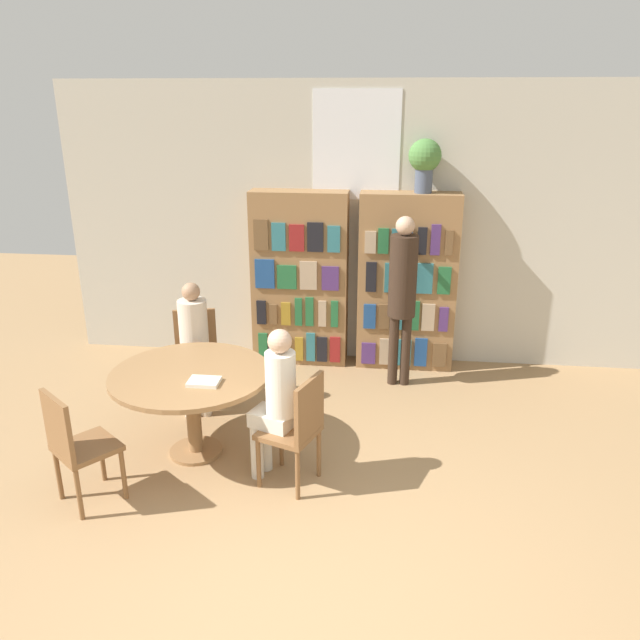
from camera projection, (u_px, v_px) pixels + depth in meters
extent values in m
plane|color=#9E7A51|center=(309.00, 611.00, 3.64)|extent=(16.00, 16.00, 0.00)
cube|color=beige|center=(355.00, 227.00, 6.71)|extent=(6.40, 0.06, 3.00)
cube|color=white|center=(356.00, 145.00, 6.39)|extent=(0.90, 0.01, 1.10)
cube|color=olive|center=(300.00, 279.00, 6.79)|extent=(1.04, 0.32, 1.90)
cube|color=#236638|center=(263.00, 346.00, 6.92)|extent=(0.10, 0.02, 0.30)
cube|color=#4C2D6B|center=(274.00, 348.00, 6.92)|extent=(0.11, 0.02, 0.26)
cube|color=#2D707A|center=(287.00, 348.00, 6.90)|extent=(0.07, 0.02, 0.29)
cube|color=olive|center=(299.00, 349.00, 6.88)|extent=(0.09, 0.02, 0.27)
cube|color=#2D707A|center=(311.00, 347.00, 6.86)|extent=(0.10, 0.02, 0.33)
cube|color=black|center=(322.00, 349.00, 6.85)|extent=(0.12, 0.02, 0.28)
cube|color=maroon|center=(335.00, 350.00, 6.84)|extent=(0.11, 0.02, 0.29)
cube|color=black|center=(261.00, 312.00, 6.79)|extent=(0.10, 0.02, 0.27)
cube|color=brown|center=(273.00, 315.00, 6.78)|extent=(0.08, 0.02, 0.23)
cube|color=olive|center=(286.00, 314.00, 6.76)|extent=(0.10, 0.02, 0.26)
cube|color=#236638|center=(299.00, 312.00, 6.74)|extent=(0.08, 0.02, 0.31)
cube|color=#236638|center=(309.00, 312.00, 6.72)|extent=(0.09, 0.02, 0.32)
cube|color=tan|center=(322.00, 314.00, 6.71)|extent=(0.08, 0.02, 0.29)
cube|color=#236638|center=(335.00, 314.00, 6.70)|extent=(0.08, 0.02, 0.29)
cube|color=navy|center=(265.00, 274.00, 6.63)|extent=(0.21, 0.02, 0.32)
cube|color=#236638|center=(287.00, 277.00, 6.62)|extent=(0.21, 0.02, 0.26)
cube|color=tan|center=(308.00, 276.00, 6.58)|extent=(0.18, 0.02, 0.31)
cube|color=#4C2D6B|center=(330.00, 278.00, 6.57)|extent=(0.18, 0.02, 0.26)
cube|color=brown|center=(261.00, 235.00, 6.49)|extent=(0.15, 0.02, 0.33)
cube|color=#2D707A|center=(279.00, 237.00, 6.48)|extent=(0.15, 0.02, 0.29)
cube|color=maroon|center=(297.00, 238.00, 6.46)|extent=(0.16, 0.02, 0.28)
cube|color=black|center=(315.00, 237.00, 6.44)|extent=(0.17, 0.02, 0.31)
cube|color=#2D707A|center=(334.00, 239.00, 6.42)|extent=(0.13, 0.02, 0.28)
cube|color=olive|center=(407.00, 282.00, 6.66)|extent=(1.04, 0.32, 1.90)
cube|color=#4C2D6B|center=(368.00, 353.00, 6.81)|extent=(0.15, 0.02, 0.24)
cube|color=tan|center=(386.00, 352.00, 6.78)|extent=(0.14, 0.02, 0.30)
cube|color=#2D707A|center=(404.00, 353.00, 6.76)|extent=(0.15, 0.02, 0.30)
cube|color=navy|center=(421.00, 352.00, 6.73)|extent=(0.13, 0.02, 0.32)
cube|color=brown|center=(439.00, 355.00, 6.72)|extent=(0.14, 0.02, 0.27)
cube|color=navy|center=(370.00, 316.00, 6.66)|extent=(0.13, 0.02, 0.27)
cube|color=brown|center=(384.00, 317.00, 6.64)|extent=(0.11, 0.02, 0.28)
cube|color=#2D707A|center=(398.00, 318.00, 6.63)|extent=(0.10, 0.02, 0.26)
cube|color=#236638|center=(414.00, 316.00, 6.60)|extent=(0.12, 0.02, 0.32)
cube|color=tan|center=(428.00, 317.00, 6.59)|extent=(0.13, 0.02, 0.30)
cube|color=#4C2D6B|center=(444.00, 319.00, 6.58)|extent=(0.09, 0.02, 0.27)
cube|color=black|center=(371.00, 277.00, 6.51)|extent=(0.11, 0.02, 0.32)
cube|color=#2D707A|center=(390.00, 278.00, 6.49)|extent=(0.11, 0.02, 0.31)
cube|color=tan|center=(407.00, 279.00, 6.47)|extent=(0.14, 0.02, 0.31)
cube|color=#2D707A|center=(425.00, 279.00, 6.45)|extent=(0.16, 0.02, 0.32)
cube|color=#236638|center=(444.00, 281.00, 6.43)|extent=(0.13, 0.02, 0.29)
cube|color=tan|center=(370.00, 242.00, 6.39)|extent=(0.12, 0.02, 0.23)
cube|color=#236638|center=(383.00, 241.00, 6.37)|extent=(0.11, 0.02, 0.26)
cube|color=#2D707A|center=(397.00, 242.00, 6.35)|extent=(0.10, 0.02, 0.26)
cube|color=navy|center=(408.00, 240.00, 6.34)|extent=(0.08, 0.02, 0.29)
cube|color=black|center=(422.00, 241.00, 6.32)|extent=(0.09, 0.02, 0.28)
cube|color=#4C2D6B|center=(436.00, 240.00, 6.30)|extent=(0.10, 0.02, 0.31)
cube|color=brown|center=(449.00, 243.00, 6.30)|extent=(0.08, 0.02, 0.26)
cylinder|color=#475166|center=(424.00, 181.00, 6.28)|extent=(0.18, 0.18, 0.24)
sphere|color=#4C7F3D|center=(425.00, 155.00, 6.20)|extent=(0.33, 0.33, 0.33)
cylinder|color=olive|center=(196.00, 451.00, 5.25)|extent=(0.44, 0.44, 0.03)
cylinder|color=olive|center=(193.00, 414.00, 5.13)|extent=(0.12, 0.12, 0.67)
cylinder|color=olive|center=(190.00, 374.00, 5.01)|extent=(1.29, 1.29, 0.04)
cube|color=brown|center=(87.00, 448.00, 4.51)|extent=(0.56, 0.56, 0.04)
cube|color=brown|center=(58.00, 427.00, 4.31)|extent=(0.33, 0.28, 0.45)
cylinder|color=brown|center=(102.00, 457.00, 4.81)|extent=(0.04, 0.04, 0.42)
cylinder|color=brown|center=(124.00, 475.00, 4.59)|extent=(0.04, 0.04, 0.42)
cylinder|color=brown|center=(58.00, 474.00, 4.59)|extent=(0.04, 0.04, 0.42)
cylinder|color=brown|center=(79.00, 494.00, 4.36)|extent=(0.04, 0.04, 0.42)
cube|color=brown|center=(196.00, 362.00, 5.95)|extent=(0.49, 0.49, 0.04)
cube|color=brown|center=(195.00, 331.00, 6.04)|extent=(0.40, 0.14, 0.45)
cylinder|color=brown|center=(216.00, 390.00, 5.90)|extent=(0.04, 0.04, 0.42)
cylinder|color=brown|center=(179.00, 393.00, 5.85)|extent=(0.04, 0.04, 0.42)
cylinder|color=brown|center=(216.00, 375.00, 6.21)|extent=(0.04, 0.04, 0.42)
cylinder|color=brown|center=(181.00, 377.00, 6.17)|extent=(0.04, 0.04, 0.42)
cube|color=brown|center=(289.00, 432.00, 4.72)|extent=(0.52, 0.52, 0.04)
cube|color=brown|center=(309.00, 408.00, 4.56)|extent=(0.17, 0.39, 0.45)
cylinder|color=brown|center=(259.00, 463.00, 4.73)|extent=(0.04, 0.04, 0.42)
cylinder|color=brown|center=(281.00, 442.00, 5.01)|extent=(0.04, 0.04, 0.42)
cylinder|color=brown|center=(298.00, 475.00, 4.58)|extent=(0.04, 0.04, 0.42)
cylinder|color=brown|center=(319.00, 453.00, 4.87)|extent=(0.04, 0.04, 0.42)
cube|color=beige|center=(195.00, 360.00, 5.80)|extent=(0.34, 0.38, 0.12)
cylinder|color=beige|center=(193.00, 326.00, 5.77)|extent=(0.27, 0.27, 0.50)
sphere|color=#A37A5B|center=(191.00, 292.00, 5.65)|extent=(0.17, 0.17, 0.17)
cylinder|color=beige|center=(205.00, 393.00, 5.80)|extent=(0.10, 0.10, 0.46)
cylinder|color=beige|center=(189.00, 394.00, 5.78)|extent=(0.10, 0.10, 0.46)
cube|color=silver|center=(273.00, 418.00, 4.75)|extent=(0.38, 0.33, 0.12)
cylinder|color=silver|center=(281.00, 384.00, 4.61)|extent=(0.23, 0.23, 0.50)
sphere|color=tan|center=(280.00, 341.00, 4.50)|extent=(0.18, 0.18, 0.18)
cylinder|color=silver|center=(257.00, 451.00, 4.85)|extent=(0.10, 0.10, 0.46)
cylinder|color=silver|center=(266.00, 444.00, 4.95)|extent=(0.10, 0.10, 0.46)
cylinder|color=#332319|center=(393.00, 350.00, 6.39)|extent=(0.10, 0.10, 0.75)
cylinder|color=#332319|center=(406.00, 350.00, 6.38)|extent=(0.10, 0.10, 0.75)
cylinder|color=#332319|center=(403.00, 276.00, 6.12)|extent=(0.28, 0.28, 0.82)
sphere|color=tan|center=(405.00, 226.00, 5.95)|extent=(0.19, 0.19, 0.19)
cylinder|color=#332319|center=(412.00, 250.00, 6.28)|extent=(0.07, 0.30, 0.07)
cube|color=silver|center=(204.00, 382.00, 4.81)|extent=(0.24, 0.18, 0.03)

